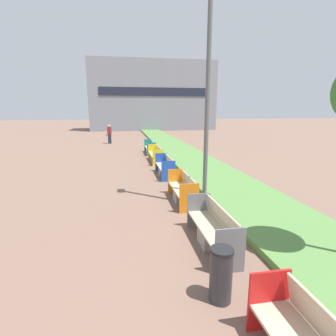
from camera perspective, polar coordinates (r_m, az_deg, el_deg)
name	(u,v)px	position (r m, az deg, el deg)	size (l,w,h in m)	color
planter_grass_strip	(221,180)	(11.88, 11.45, -2.52)	(2.80, 120.00, 0.18)	#568442
building_backdrop	(153,96)	(42.83, -3.32, 15.33)	(19.27, 5.40, 10.42)	gray
bench_grey_frame	(213,231)	(6.36, 9.77, -13.36)	(0.65, 2.18, 0.94)	gray
bench_orange_frame	(183,192)	(9.09, 3.27, -5.16)	(0.65, 2.05, 0.94)	gray
bench_blue_frame	(165,168)	(12.63, -0.59, -0.07)	(0.65, 2.19, 0.94)	gray
bench_yellow_frame	(156,156)	(16.01, -2.63, 2.65)	(0.65, 2.46, 0.94)	gray
bench_teal_frame	(150,149)	(19.13, -3.88, 4.24)	(0.65, 2.13, 0.94)	gray
litter_bin	(221,275)	(4.74, 11.44, -21.83)	(0.39, 0.39, 0.94)	#2D2D30
street_lamp_post	(208,66)	(8.45, 8.80, 21.11)	(0.24, 0.44, 8.04)	#56595B
pedestrian_walking	(109,134)	(25.44, -12.65, 7.25)	(0.53, 0.24, 1.77)	#232633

